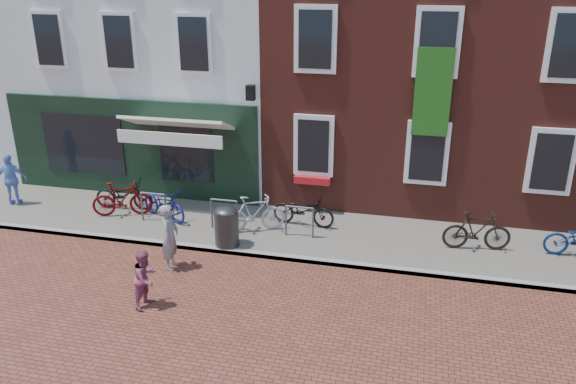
% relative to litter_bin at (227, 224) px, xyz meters
% --- Properties ---
extents(ground, '(80.00, 80.00, 0.00)m').
position_rel_litter_bin_xyz_m(ground, '(1.12, -0.30, -0.66)').
color(ground, brown).
extents(sidewalk, '(24.00, 3.00, 0.10)m').
position_rel_litter_bin_xyz_m(sidewalk, '(2.12, 1.20, -0.61)').
color(sidewalk, slate).
rests_on(sidewalk, ground).
extents(building_stucco, '(8.00, 8.00, 9.00)m').
position_rel_litter_bin_xyz_m(building_stucco, '(-3.88, 6.70, 3.84)').
color(building_stucco, silver).
rests_on(building_stucco, ground).
extents(building_brick_mid, '(6.00, 8.00, 10.00)m').
position_rel_litter_bin_xyz_m(building_brick_mid, '(3.12, 6.70, 4.34)').
color(building_brick_mid, maroon).
rests_on(building_brick_mid, ground).
extents(litter_bin, '(0.59, 0.59, 1.09)m').
position_rel_litter_bin_xyz_m(litter_bin, '(0.00, 0.00, 0.00)').
color(litter_bin, '#353537').
rests_on(litter_bin, sidewalk).
extents(woman, '(0.43, 0.60, 1.56)m').
position_rel_litter_bin_xyz_m(woman, '(-0.93, -1.19, 0.12)').
color(woman, gray).
rests_on(woman, ground).
extents(boy, '(0.58, 0.69, 1.24)m').
position_rel_litter_bin_xyz_m(boy, '(-0.74, -2.79, -0.04)').
color(boy, '#9B4462').
rests_on(boy, ground).
extents(cafe_person, '(0.95, 0.62, 1.50)m').
position_rel_litter_bin_xyz_m(cafe_person, '(-6.88, 1.11, 0.19)').
color(cafe_person, '#7498DE').
rests_on(cafe_person, sidewalk).
extents(bicycle_0, '(1.73, 0.77, 0.88)m').
position_rel_litter_bin_xyz_m(bicycle_0, '(-3.60, 1.53, -0.12)').
color(bicycle_0, black).
rests_on(bicycle_0, sidewalk).
extents(bicycle_1, '(1.68, 1.01, 0.97)m').
position_rel_litter_bin_xyz_m(bicycle_1, '(-3.41, 1.07, -0.08)').
color(bicycle_1, '#640508').
rests_on(bicycle_1, sidewalk).
extents(bicycle_2, '(1.76, 1.26, 0.88)m').
position_rel_litter_bin_xyz_m(bicycle_2, '(-2.20, 1.16, -0.12)').
color(bicycle_2, navy).
rests_on(bicycle_2, sidewalk).
extents(bicycle_3, '(1.66, 1.11, 0.97)m').
position_rel_litter_bin_xyz_m(bicycle_3, '(0.41, 0.95, -0.08)').
color(bicycle_3, '#A7A7AA').
rests_on(bicycle_3, sidewalk).
extents(bicycle_4, '(1.71, 0.72, 0.88)m').
position_rel_litter_bin_xyz_m(bicycle_4, '(1.58, 1.59, -0.12)').
color(bicycle_4, black).
rests_on(bicycle_4, sidewalk).
extents(bicycle_5, '(1.67, 0.68, 0.97)m').
position_rel_litter_bin_xyz_m(bicycle_5, '(5.93, 1.20, -0.08)').
color(bicycle_5, black).
rests_on(bicycle_5, sidewalk).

